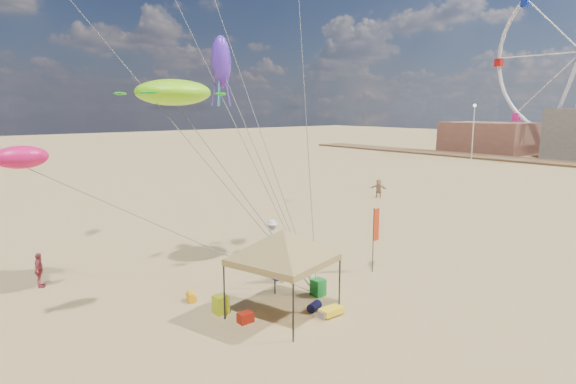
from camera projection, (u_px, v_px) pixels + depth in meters
name	position (u px, v px, depth m)	size (l,w,h in m)	color
ground	(334.00, 296.00, 20.36)	(280.00, 280.00, 0.00)	tan
canopy_tent	(283.00, 233.00, 17.98)	(6.03, 6.03, 3.85)	black
feather_flag	(375.00, 229.00, 23.17)	(0.47, 0.09, 3.11)	black
cooler_red	(245.00, 318.00, 17.85)	(0.54, 0.38, 0.38)	#A51C0D
cooler_blue	(279.00, 275.00, 22.38)	(0.54, 0.38, 0.38)	#1515B1
bag_navy	(314.00, 306.00, 18.87)	(0.36, 0.36, 0.60)	black
bag_orange	(191.00, 297.00, 19.84)	(0.36, 0.36, 0.60)	#FBA40D
chair_green	(318.00, 287.00, 20.41)	(0.50, 0.50, 0.70)	#167B2A
chair_yellow	(221.00, 305.00, 18.63)	(0.50, 0.50, 0.70)	#B4C916
crate_grey	(324.00, 314.00, 18.24)	(0.34, 0.30, 0.28)	gray
beach_cart	(331.00, 311.00, 18.42)	(0.90, 0.50, 0.24)	yellow
person_near_a	(284.00, 262.00, 21.94)	(0.67, 0.44, 1.83)	#A2865C
person_near_b	(291.00, 250.00, 23.96)	(0.84, 0.66, 1.73)	#313B43
person_near_c	(272.00, 236.00, 26.25)	(1.20, 0.69, 1.85)	silver
person_far_a	(39.00, 270.00, 21.24)	(0.92, 0.38, 1.56)	#B84750
person_far_c	(379.00, 188.00, 42.51)	(1.49, 0.48, 1.61)	tan
building_north	(488.00, 138.00, 84.66)	(10.00, 14.00, 5.20)	#8C5947
lamp_north	(474.00, 122.00, 73.61)	(0.50, 0.50, 8.25)	silver
turtle_kite	(173.00, 92.00, 21.09)	(3.36, 2.69, 1.12)	#8EF911
fish_kite	(21.00, 157.00, 15.70)	(1.67, 0.84, 0.74)	#DD1155
squid_kite	(221.00, 62.00, 22.53)	(0.91, 0.91, 2.37)	#5A29D4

